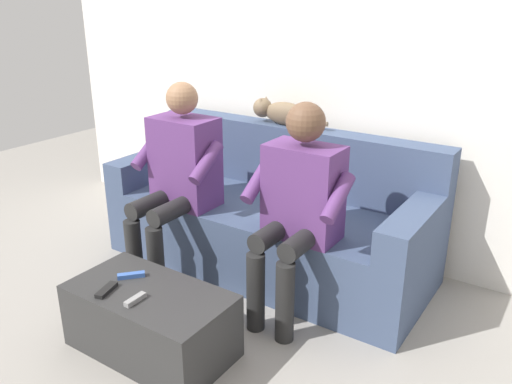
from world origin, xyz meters
name	(u,v)px	position (x,y,z in m)	size (l,w,h in m)	color
ground_plane	(201,313)	(0.00, 0.60, 0.00)	(8.00, 8.00, 0.00)	gray
back_wall	(312,61)	(0.00, -0.62, 1.28)	(4.45, 0.06, 2.56)	silver
couch	(271,220)	(0.00, -0.14, 0.31)	(2.09, 0.84, 0.88)	#3D4C6B
coffee_table	(151,321)	(0.00, 0.98, 0.17)	(0.82, 0.45, 0.34)	#2D2D2D
person_left_seated	(298,200)	(-0.42, 0.27, 0.68)	(0.55, 0.49, 1.19)	#5B3370
person_right_seated	(178,171)	(0.42, 0.27, 0.68)	(0.54, 0.58, 1.21)	#5B3370
cat_on_backrest	(279,112)	(0.12, -0.42, 0.96)	(0.56, 0.13, 0.17)	#756047
remote_gray	(135,299)	(-0.02, 1.09, 0.35)	(0.12, 0.03, 0.02)	gray
remote_blue	(131,275)	(0.16, 0.94, 0.35)	(0.14, 0.03, 0.02)	#3860B7
remote_black	(106,290)	(0.16, 1.10, 0.35)	(0.14, 0.04, 0.02)	black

